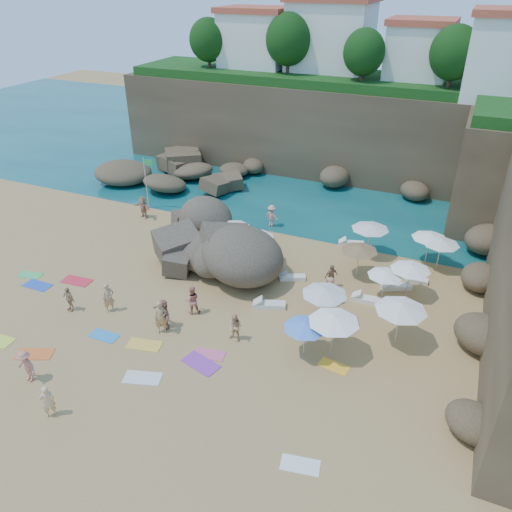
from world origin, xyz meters
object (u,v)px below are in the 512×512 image
at_px(rock_outcrop, 203,257).
at_px(parasol_2, 442,242).
at_px(person_stand_1, 192,300).
at_px(lounger_0, 292,278).
at_px(person_stand_2, 272,216).
at_px(flag_pole, 147,177).
at_px(person_stand_4, 330,291).
at_px(person_stand_3, 331,276).
at_px(parasol_1, 370,226).
at_px(parasol_0, 234,225).
at_px(person_stand_6, 47,401).
at_px(person_stand_0, 108,298).
at_px(person_stand_5, 143,207).

bearing_deg(rock_outcrop, parasol_2, 17.62).
bearing_deg(person_stand_1, lounger_0, -160.23).
bearing_deg(person_stand_2, flag_pole, 17.35).
height_order(rock_outcrop, parasol_2, parasol_2).
xyz_separation_m(rock_outcrop, person_stand_4, (9.37, -1.97, 0.90)).
bearing_deg(lounger_0, person_stand_4, -55.63).
distance_m(lounger_0, person_stand_3, 2.52).
bearing_deg(person_stand_1, parasol_1, -160.56).
relative_size(parasol_2, person_stand_4, 1.28).
relative_size(parasol_1, lounger_0, 1.54).
height_order(parasol_0, lounger_0, parasol_0).
bearing_deg(person_stand_6, parasol_2, 177.99).
relative_size(parasol_0, person_stand_0, 1.23).
relative_size(person_stand_1, person_stand_3, 1.11).
bearing_deg(parasol_2, rock_outcrop, -162.38).
bearing_deg(parasol_1, person_stand_3, -103.85).
xyz_separation_m(flag_pole, parasol_1, (17.92, -0.62, -0.55)).
relative_size(parasol_1, person_stand_2, 1.47).
distance_m(person_stand_1, person_stand_5, 13.60).
bearing_deg(person_stand_5, lounger_0, -3.76).
bearing_deg(person_stand_1, rock_outcrop, -101.02).
distance_m(person_stand_4, person_stand_6, 15.60).
distance_m(parasol_2, person_stand_0, 20.59).
bearing_deg(person_stand_4, parasol_2, 108.84).
distance_m(lounger_0, person_stand_1, 6.87).
bearing_deg(person_stand_1, person_stand_4, 175.00).
distance_m(rock_outcrop, person_stand_6, 14.90).
distance_m(parasol_0, person_stand_5, 9.01).
bearing_deg(parasol_1, person_stand_4, -96.71).
bearing_deg(person_stand_5, person_stand_3, -1.11).
bearing_deg(person_stand_3, person_stand_1, 169.72).
distance_m(person_stand_3, person_stand_6, 16.90).
bearing_deg(rock_outcrop, person_stand_3, -1.15).
relative_size(person_stand_1, person_stand_2, 1.01).
height_order(person_stand_1, person_stand_5, person_stand_5).
bearing_deg(flag_pole, parasol_2, -1.52).
bearing_deg(flag_pole, lounger_0, -21.21).
bearing_deg(person_stand_3, parasol_0, 113.56).
distance_m(person_stand_0, person_stand_5, 12.39).
xyz_separation_m(rock_outcrop, person_stand_5, (-7.23, 3.60, 0.89)).
height_order(parasol_2, person_stand_3, parasol_2).
bearing_deg(person_stand_1, parasol_0, -116.98).
bearing_deg(parasol_0, parasol_1, 18.50).
height_order(lounger_0, person_stand_0, person_stand_0).
bearing_deg(lounger_0, parasol_0, 132.61).
bearing_deg(lounger_0, person_stand_6, -137.20).
bearing_deg(person_stand_0, parasol_2, -15.76).
distance_m(person_stand_1, person_stand_4, 7.84).
relative_size(parasol_0, person_stand_4, 1.23).
bearing_deg(person_stand_2, lounger_0, 134.08).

